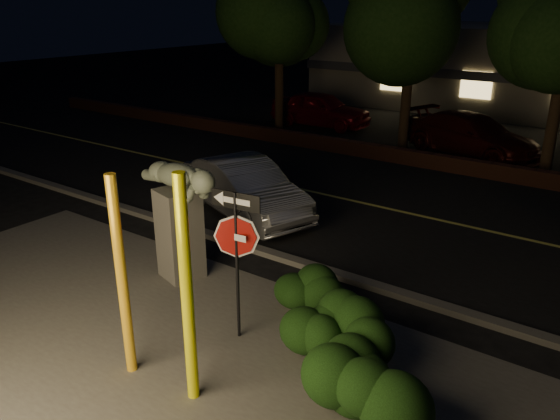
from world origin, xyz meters
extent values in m
plane|color=black|center=(0.00, 10.00, 0.00)|extent=(90.00, 90.00, 0.00)
cube|color=#4C4944|center=(0.00, -1.00, 0.01)|extent=(14.00, 6.00, 0.02)
cube|color=black|center=(0.00, 7.00, 0.01)|extent=(80.00, 8.00, 0.01)
cube|color=#C3BC4E|center=(0.00, 7.00, 0.02)|extent=(80.00, 0.12, 0.00)
cube|color=#4C4944|center=(0.00, 2.90, 0.06)|extent=(80.00, 0.25, 0.12)
cube|color=#3F1F14|center=(0.00, 11.30, 0.25)|extent=(40.00, 0.35, 0.50)
cube|color=black|center=(0.00, 17.00, 0.01)|extent=(40.00, 12.00, 0.01)
cube|color=#746A5D|center=(0.00, 25.00, 2.00)|extent=(22.00, 10.00, 4.00)
cube|color=#333338|center=(0.00, 19.90, 2.00)|extent=(22.00, 0.20, 0.40)
cube|color=#FFD87F|center=(-6.00, 19.95, 1.60)|extent=(1.40, 0.08, 1.20)
cube|color=#FFD87F|center=(-2.00, 19.95, 1.60)|extent=(1.40, 0.08, 1.20)
cylinder|color=black|center=(-8.00, 13.00, 1.88)|extent=(0.36, 0.36, 3.75)
cylinder|color=black|center=(-2.50, 13.20, 2.12)|extent=(0.36, 0.36, 4.25)
cylinder|color=black|center=(2.50, 12.80, 2.00)|extent=(0.36, 0.36, 4.00)
cylinder|color=yellow|center=(-0.40, -1.41, 1.52)|extent=(0.15, 0.15, 3.05)
cylinder|color=#FFF710|center=(0.75, -1.30, 1.62)|extent=(0.16, 0.16, 3.24)
cylinder|color=black|center=(0.34, 0.18, 1.25)|extent=(0.05, 0.05, 2.49)
cube|color=white|center=(0.34, 0.18, 1.78)|extent=(0.37, 0.07, 0.11)
cube|color=black|center=(0.34, 0.18, 2.36)|extent=(0.84, 0.12, 0.27)
cube|color=white|center=(0.34, 0.18, 2.36)|extent=(0.53, 0.08, 0.11)
cube|color=#4C4944|center=(-1.91, 1.16, 0.91)|extent=(0.87, 0.87, 1.82)
sphere|color=slate|center=(-0.96, 0.89, 2.22)|extent=(0.42, 0.42, 0.42)
ellipsoid|color=black|center=(0.93, 1.52, 0.49)|extent=(1.90, 0.95, 0.97)
ellipsoid|color=black|center=(2.05, 0.58, 0.63)|extent=(2.14, 1.56, 1.26)
ellipsoid|color=black|center=(2.86, -0.22, 0.54)|extent=(1.59, 1.03, 1.08)
imported|color=silver|center=(-3.03, 4.55, 0.70)|extent=(4.52, 2.92, 1.41)
imported|color=maroon|center=(-7.04, 14.76, 0.75)|extent=(4.46, 1.93, 1.50)
imported|color=#3D0E0C|center=(-0.15, 13.65, 0.73)|extent=(5.42, 3.61, 1.46)
camera|label=1|loc=(5.28, -5.61, 5.11)|focal=35.00mm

